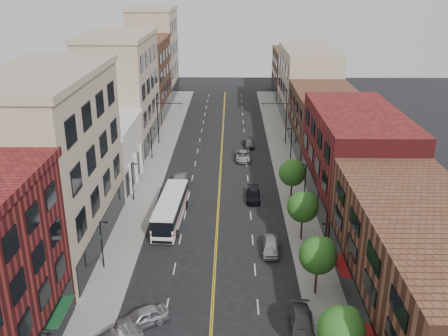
{
  "coord_description": "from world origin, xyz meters",
  "views": [
    {
      "loc": [
        1.55,
        -34.55,
        27.01
      ],
      "look_at": [
        0.71,
        23.05,
        5.0
      ],
      "focal_mm": 40.0,
      "sensor_mm": 36.0,
      "label": 1
    }
  ],
  "objects_px": {
    "car_parked_mid": "(302,323)",
    "car_parked_far": "(271,246)",
    "car_lane_b": "(243,156)",
    "car_lane_c": "(249,143)",
    "car_lane_a": "(253,195)",
    "car_angle_a": "(142,317)",
    "car_lane_behind": "(181,178)",
    "city_bus": "(171,208)"
  },
  "relations": [
    {
      "from": "city_bus",
      "to": "car_lane_b",
      "type": "distance_m",
      "value": 23.24
    },
    {
      "from": "car_angle_a",
      "to": "car_parked_mid",
      "type": "bearing_deg",
      "value": 56.75
    },
    {
      "from": "car_angle_a",
      "to": "car_lane_b",
      "type": "xyz_separation_m",
      "value": [
        9.16,
        40.32,
        -0.07
      ]
    },
    {
      "from": "car_angle_a",
      "to": "car_parked_mid",
      "type": "relative_size",
      "value": 0.92
    },
    {
      "from": "car_lane_b",
      "to": "car_lane_c",
      "type": "relative_size",
      "value": 1.27
    },
    {
      "from": "car_lane_behind",
      "to": "car_lane_a",
      "type": "bearing_deg",
      "value": 153.9
    },
    {
      "from": "car_angle_a",
      "to": "car_lane_behind",
      "type": "distance_m",
      "value": 30.47
    },
    {
      "from": "city_bus",
      "to": "car_lane_behind",
      "type": "bearing_deg",
      "value": 92.83
    },
    {
      "from": "car_angle_a",
      "to": "car_parked_mid",
      "type": "height_order",
      "value": "car_angle_a"
    },
    {
      "from": "car_parked_far",
      "to": "car_parked_mid",
      "type": "bearing_deg",
      "value": -78.33
    },
    {
      "from": "city_bus",
      "to": "car_parked_mid",
      "type": "xyz_separation_m",
      "value": [
        12.9,
        -19.38,
        -1.05
      ]
    },
    {
      "from": "car_parked_far",
      "to": "car_lane_c",
      "type": "height_order",
      "value": "car_parked_far"
    },
    {
      "from": "car_lane_a",
      "to": "car_lane_b",
      "type": "bearing_deg",
      "value": 94.9
    },
    {
      "from": "city_bus",
      "to": "car_lane_a",
      "type": "bearing_deg",
      "value": 34.77
    },
    {
      "from": "city_bus",
      "to": "car_lane_behind",
      "type": "height_order",
      "value": "city_bus"
    },
    {
      "from": "car_parked_mid",
      "to": "car_angle_a",
      "type": "bearing_deg",
      "value": -179.79
    },
    {
      "from": "car_parked_mid",
      "to": "car_parked_far",
      "type": "relative_size",
      "value": 1.11
    },
    {
      "from": "city_bus",
      "to": "car_lane_a",
      "type": "xyz_separation_m",
      "value": [
        10.01,
        6.19,
        -1.09
      ]
    },
    {
      "from": "car_lane_a",
      "to": "city_bus",
      "type": "bearing_deg",
      "value": -147.35
    },
    {
      "from": "car_parked_far",
      "to": "car_lane_a",
      "type": "bearing_deg",
      "value": 99.95
    },
    {
      "from": "car_parked_far",
      "to": "car_lane_a",
      "type": "height_order",
      "value": "car_parked_far"
    },
    {
      "from": "city_bus",
      "to": "car_lane_b",
      "type": "relative_size",
      "value": 2.4
    },
    {
      "from": "car_parked_far",
      "to": "car_lane_b",
      "type": "distance_m",
      "value": 28.46
    },
    {
      "from": "city_bus",
      "to": "car_lane_b",
      "type": "xyz_separation_m",
      "value": [
        8.95,
        21.42,
        -1.06
      ]
    },
    {
      "from": "car_parked_far",
      "to": "car_lane_behind",
      "type": "height_order",
      "value": "car_lane_behind"
    },
    {
      "from": "car_parked_far",
      "to": "car_lane_behind",
      "type": "bearing_deg",
      "value": 125.64
    },
    {
      "from": "car_parked_mid",
      "to": "car_lane_c",
      "type": "xyz_separation_m",
      "value": [
        -2.84,
        47.41,
        -0.03
      ]
    },
    {
      "from": "car_parked_mid",
      "to": "car_lane_b",
      "type": "xyz_separation_m",
      "value": [
        -3.95,
        40.8,
        -0.01
      ]
    },
    {
      "from": "car_parked_mid",
      "to": "car_lane_b",
      "type": "relative_size",
      "value": 0.97
    },
    {
      "from": "city_bus",
      "to": "car_lane_a",
      "type": "height_order",
      "value": "city_bus"
    },
    {
      "from": "car_angle_a",
      "to": "car_lane_behind",
      "type": "height_order",
      "value": "car_lane_behind"
    },
    {
      "from": "car_parked_mid",
      "to": "car_lane_c",
      "type": "distance_m",
      "value": 47.49
    },
    {
      "from": "city_bus",
      "to": "car_lane_c",
      "type": "height_order",
      "value": "city_bus"
    },
    {
      "from": "car_lane_c",
      "to": "car_angle_a",
      "type": "bearing_deg",
      "value": -109.54
    },
    {
      "from": "car_lane_c",
      "to": "car_parked_far",
      "type": "bearing_deg",
      "value": -95.17
    },
    {
      "from": "car_parked_mid",
      "to": "car_lane_a",
      "type": "relative_size",
      "value": 1.07
    },
    {
      "from": "car_parked_mid",
      "to": "car_lane_c",
      "type": "height_order",
      "value": "car_parked_mid"
    },
    {
      "from": "car_angle_a",
      "to": "car_lane_b",
      "type": "height_order",
      "value": "car_angle_a"
    },
    {
      "from": "car_lane_b",
      "to": "car_lane_c",
      "type": "xyz_separation_m",
      "value": [
        1.11,
        6.61,
        -0.02
      ]
    },
    {
      "from": "car_lane_a",
      "to": "car_angle_a",
      "type": "bearing_deg",
      "value": -111.24
    },
    {
      "from": "car_angle_a",
      "to": "car_parked_far",
      "type": "bearing_deg",
      "value": 104.96
    },
    {
      "from": "car_lane_behind",
      "to": "car_lane_a",
      "type": "distance_m",
      "value": 11.33
    }
  ]
}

